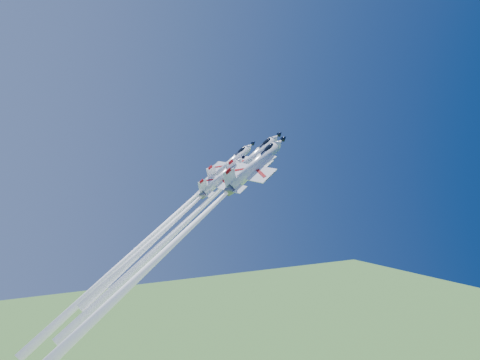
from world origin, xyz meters
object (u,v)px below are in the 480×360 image
jet_left (159,229)px  jet_slot (176,220)px  jet_right (175,242)px  jet_lead (191,217)px

jet_left → jet_slot: jet_left is taller
jet_right → jet_slot: bearing=143.3°
jet_lead → jet_slot: 2.91m
jet_left → jet_lead: bearing=34.6°
jet_left → jet_slot: (1.93, -3.67, 2.11)m
jet_lead → jet_left: 6.91m
jet_lead → jet_slot: bearing=-117.0°
jet_right → jet_slot: 8.96m
jet_lead → jet_right: (-6.25, -6.94, -3.46)m
jet_slot → jet_left: bearing=-164.8°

